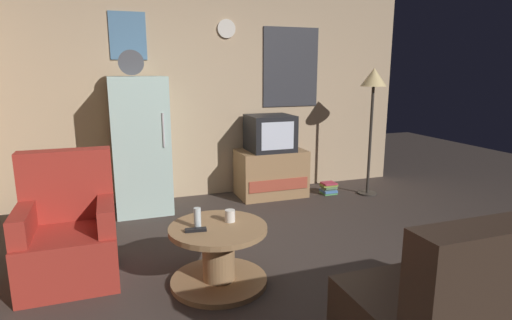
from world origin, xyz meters
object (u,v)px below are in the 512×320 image
at_px(wine_glass, 197,218).
at_px(remote_control, 196,230).
at_px(armchair, 69,235).
at_px(book_stack, 329,188).
at_px(couch, 509,305).
at_px(mug_ceramic_white, 230,216).
at_px(tv_stand, 271,173).
at_px(crt_tv, 270,133).
at_px(coffee_table, 219,255).
at_px(standing_lamp, 373,87).
at_px(fridge, 140,145).

xyz_separation_m(wine_glass, remote_control, (-0.03, -0.06, -0.06)).
height_order(armchair, book_stack, armchair).
relative_size(armchair, couch, 0.56).
xyz_separation_m(mug_ceramic_white, book_stack, (1.80, 1.70, -0.42)).
relative_size(tv_stand, wine_glass, 5.60).
bearing_deg(mug_ceramic_white, crt_tv, 60.64).
distance_m(crt_tv, armchair, 2.69).
xyz_separation_m(tv_stand, wine_glass, (-1.33, -1.93, 0.24)).
xyz_separation_m(crt_tv, coffee_table, (-1.17, -1.95, -0.58)).
height_order(coffee_table, wine_glass, wine_glass).
bearing_deg(coffee_table, wine_glass, 173.50).
xyz_separation_m(standing_lamp, wine_glass, (-2.53, -1.57, -0.83)).
bearing_deg(mug_ceramic_white, coffee_table, -150.63).
distance_m(standing_lamp, wine_glass, 3.09).
relative_size(fridge, mug_ceramic_white, 19.67).
bearing_deg(crt_tv, tv_stand, 3.30).
bearing_deg(wine_glass, fridge, 97.23).
bearing_deg(armchair, couch, -37.75).
xyz_separation_m(fridge, remote_control, (0.21, -1.95, -0.29)).
bearing_deg(wine_glass, armchair, 152.04).
xyz_separation_m(standing_lamp, book_stack, (-0.47, 0.17, -1.28)).
distance_m(wine_glass, couch, 1.97).
height_order(crt_tv, coffee_table, crt_tv).
xyz_separation_m(coffee_table, mug_ceramic_white, (0.11, 0.06, 0.27)).
xyz_separation_m(wine_glass, mug_ceramic_white, (0.26, 0.05, -0.03)).
bearing_deg(crt_tv, standing_lamp, -16.67).
height_order(wine_glass, book_stack, wine_glass).
distance_m(tv_stand, wine_glass, 2.36).
xyz_separation_m(fridge, standing_lamp, (2.77, -0.32, 0.60)).
bearing_deg(couch, remote_control, 139.05).
height_order(mug_ceramic_white, armchair, armchair).
bearing_deg(mug_ceramic_white, tv_stand, 60.27).
xyz_separation_m(armchair, couch, (2.33, -1.81, -0.03)).
relative_size(wine_glass, remote_control, 1.00).
bearing_deg(coffee_table, mug_ceramic_white, 29.37).
xyz_separation_m(tv_stand, crt_tv, (-0.02, -0.00, 0.51)).
height_order(coffee_table, mug_ceramic_white, mug_ceramic_white).
height_order(standing_lamp, book_stack, standing_lamp).
xyz_separation_m(crt_tv, wine_glass, (-1.32, -1.93, -0.27)).
bearing_deg(tv_stand, remote_control, -124.29).
xyz_separation_m(coffee_table, armchair, (-1.04, 0.49, 0.11)).
bearing_deg(book_stack, standing_lamp, -19.95).
xyz_separation_m(couch, book_stack, (0.62, 3.07, -0.24)).
xyz_separation_m(crt_tv, mug_ceramic_white, (-1.06, -1.89, -0.30)).
bearing_deg(standing_lamp, coffee_table, -146.32).
bearing_deg(standing_lamp, tv_stand, 163.07).
bearing_deg(remote_control, couch, -33.53).
distance_m(tv_stand, mug_ceramic_white, 2.19).
relative_size(coffee_table, armchair, 0.75).
relative_size(crt_tv, coffee_table, 0.75).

